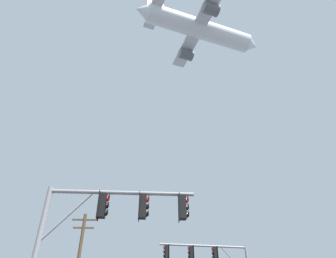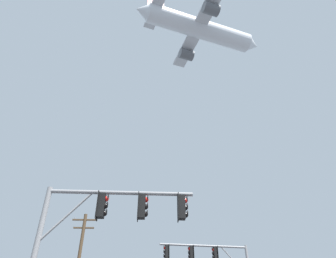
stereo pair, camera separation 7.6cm
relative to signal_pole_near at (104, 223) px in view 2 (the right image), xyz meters
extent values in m
cylinder|color=gray|center=(0.53, 0.01, 1.15)|extent=(5.49, 0.26, 0.15)
cylinder|color=gray|center=(-1.40, -0.03, 0.22)|extent=(1.71, 0.12, 1.92)
cube|color=black|center=(2.83, 0.06, 0.63)|extent=(0.27, 0.33, 0.90)
cylinder|color=black|center=(2.83, 0.06, 1.14)|extent=(0.05, 0.05, 0.12)
cube|color=black|center=(2.69, 0.06, 0.63)|extent=(0.03, 0.46, 1.04)
sphere|color=red|center=(2.98, 0.06, 0.90)|extent=(0.20, 0.20, 0.20)
cylinder|color=black|center=(3.04, 0.06, 0.96)|extent=(0.04, 0.21, 0.21)
sphere|color=black|center=(2.98, 0.06, 0.62)|extent=(0.20, 0.20, 0.20)
cylinder|color=black|center=(3.04, 0.06, 0.68)|extent=(0.04, 0.21, 0.21)
sphere|color=black|center=(2.98, 0.06, 0.34)|extent=(0.20, 0.20, 0.20)
cylinder|color=black|center=(3.04, 0.06, 0.40)|extent=(0.04, 0.21, 0.21)
cube|color=black|center=(1.32, 0.03, 0.63)|extent=(0.27, 0.33, 0.90)
cylinder|color=black|center=(1.32, 0.03, 1.14)|extent=(0.05, 0.05, 0.12)
cube|color=black|center=(1.18, 0.02, 0.63)|extent=(0.03, 0.46, 1.04)
sphere|color=red|center=(1.47, 0.03, 0.90)|extent=(0.20, 0.20, 0.20)
cylinder|color=black|center=(1.53, 0.03, 0.96)|extent=(0.04, 0.21, 0.21)
sphere|color=black|center=(1.47, 0.03, 0.62)|extent=(0.20, 0.20, 0.20)
cylinder|color=black|center=(1.53, 0.03, 0.68)|extent=(0.04, 0.21, 0.21)
sphere|color=black|center=(1.47, 0.03, 0.34)|extent=(0.20, 0.20, 0.20)
cylinder|color=black|center=(1.53, 0.03, 0.40)|extent=(0.04, 0.21, 0.21)
cube|color=black|center=(-0.19, 0.00, 0.63)|extent=(0.27, 0.33, 0.90)
cylinder|color=black|center=(-0.19, 0.00, 1.14)|extent=(0.05, 0.05, 0.12)
cube|color=black|center=(-0.33, -0.01, 0.63)|extent=(0.03, 0.46, 1.04)
sphere|color=red|center=(-0.04, 0.00, 0.90)|extent=(0.20, 0.20, 0.20)
cylinder|color=black|center=(0.02, 0.00, 0.96)|extent=(0.04, 0.21, 0.21)
sphere|color=black|center=(-0.04, 0.00, 0.62)|extent=(0.20, 0.20, 0.20)
cylinder|color=black|center=(0.02, 0.00, 0.68)|extent=(0.04, 0.21, 0.21)
sphere|color=black|center=(-0.04, 0.00, 0.34)|extent=(0.20, 0.20, 0.20)
cylinder|color=black|center=(0.02, 0.00, 0.40)|extent=(0.04, 0.21, 0.21)
cylinder|color=gray|center=(5.41, 11.76, 1.81)|extent=(6.49, 0.99, 0.15)
cube|color=black|center=(2.69, 11.40, 1.29)|extent=(0.30, 0.35, 0.90)
cylinder|color=black|center=(2.69, 11.40, 1.80)|extent=(0.05, 0.05, 0.12)
cube|color=black|center=(2.83, 11.42, 1.29)|extent=(0.08, 0.46, 1.04)
sphere|color=red|center=(2.54, 11.38, 1.56)|extent=(0.20, 0.20, 0.20)
cylinder|color=black|center=(2.48, 11.38, 1.62)|extent=(0.07, 0.21, 0.21)
sphere|color=black|center=(2.54, 11.38, 1.28)|extent=(0.20, 0.20, 0.20)
cylinder|color=black|center=(2.48, 11.38, 1.34)|extent=(0.07, 0.21, 0.21)
sphere|color=black|center=(2.54, 11.38, 1.00)|extent=(0.20, 0.20, 0.20)
cylinder|color=black|center=(2.48, 11.38, 1.06)|extent=(0.07, 0.21, 0.21)
cube|color=black|center=(4.47, 11.63, 1.29)|extent=(0.30, 0.35, 0.90)
cylinder|color=black|center=(4.47, 11.63, 1.80)|extent=(0.05, 0.05, 0.12)
cube|color=black|center=(4.61, 11.65, 1.29)|extent=(0.08, 0.46, 1.04)
sphere|color=red|center=(4.32, 11.62, 1.56)|extent=(0.20, 0.20, 0.20)
cylinder|color=black|center=(4.26, 11.61, 1.62)|extent=(0.07, 0.21, 0.21)
sphere|color=black|center=(4.32, 11.62, 1.28)|extent=(0.20, 0.20, 0.20)
cylinder|color=black|center=(4.26, 11.61, 1.34)|extent=(0.07, 0.21, 0.21)
sphere|color=black|center=(4.32, 11.62, 1.00)|extent=(0.20, 0.20, 0.20)
cylinder|color=black|center=(4.26, 11.61, 1.06)|extent=(0.07, 0.21, 0.21)
cube|color=black|center=(6.25, 11.86, 1.29)|extent=(0.30, 0.35, 0.90)
cylinder|color=black|center=(6.25, 11.86, 1.80)|extent=(0.05, 0.05, 0.12)
cube|color=black|center=(6.38, 11.88, 1.29)|extent=(0.08, 0.46, 1.04)
sphere|color=red|center=(6.10, 11.85, 1.56)|extent=(0.20, 0.20, 0.20)
cylinder|color=black|center=(6.04, 11.84, 1.62)|extent=(0.07, 0.21, 0.21)
sphere|color=black|center=(6.10, 11.85, 1.28)|extent=(0.20, 0.20, 0.20)
cylinder|color=black|center=(6.04, 11.84, 1.34)|extent=(0.07, 0.21, 0.21)
sphere|color=black|center=(6.10, 11.85, 1.00)|extent=(0.20, 0.20, 0.20)
cylinder|color=black|center=(6.04, 11.84, 1.06)|extent=(0.07, 0.21, 0.21)
cube|color=brown|center=(-4.46, 15.71, 4.78)|extent=(2.20, 0.12, 0.12)
cube|color=brown|center=(-4.46, 15.71, 4.08)|extent=(1.80, 0.12, 0.12)
cylinder|color=gray|center=(-5.36, 15.71, 4.90)|extent=(0.10, 0.10, 0.18)
cylinder|color=gray|center=(-3.56, 15.71, 4.90)|extent=(0.10, 0.10, 0.18)
cylinder|color=white|center=(9.55, 25.57, 45.08)|extent=(21.22, 9.94, 3.75)
cone|color=white|center=(20.71, 29.10, 45.08)|extent=(3.53, 4.17, 3.56)
cone|color=white|center=(-1.50, 22.07, 45.08)|extent=(3.19, 3.74, 3.18)
cube|color=silver|center=(8.99, 25.39, 44.52)|extent=(8.47, 19.75, 0.42)
cylinder|color=#595B60|center=(7.31, 30.70, 43.40)|extent=(3.32, 2.86, 2.11)
cylinder|color=#595B60|center=(10.68, 20.08, 43.40)|extent=(3.32, 2.86, 2.11)
cube|color=#B21E1E|center=(0.85, 22.81, 47.19)|extent=(3.21, 1.26, 4.45)
cube|color=silver|center=(0.62, 22.74, 45.44)|extent=(4.13, 7.33, 0.23)
camera|label=1|loc=(1.79, -10.87, -3.15)|focal=31.58mm
camera|label=2|loc=(1.87, -10.87, -3.15)|focal=31.58mm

